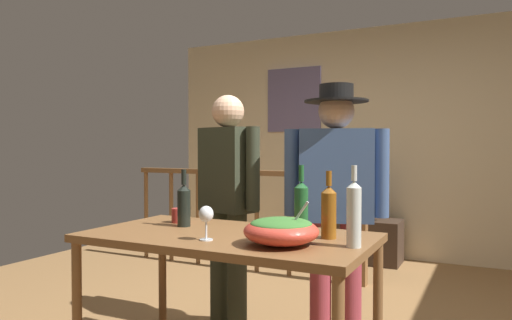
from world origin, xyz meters
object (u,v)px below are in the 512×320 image
at_px(person_standing_left, 228,192).
at_px(person_standing_right, 336,192).
at_px(salad_bowl, 281,230).
at_px(wine_bottle_clear, 354,213).
at_px(serving_table, 228,248).
at_px(tv_console, 358,240).
at_px(wine_bottle_amber, 329,211).
at_px(framed_picture, 294,100).
at_px(stair_railing, 275,210).
at_px(flat_screen_tv, 358,196).
at_px(wine_bottle_green, 301,204).
at_px(wine_bottle_dark, 184,204).
at_px(mug_red, 179,215).
at_px(wine_glass, 206,216).

xyz_separation_m(person_standing_left, person_standing_right, (0.75, -0.00, 0.03)).
xyz_separation_m(salad_bowl, wine_bottle_clear, (0.31, 0.10, 0.08)).
xyz_separation_m(serving_table, person_standing_left, (-0.37, 0.65, 0.22)).
relative_size(tv_console, wine_bottle_amber, 2.72).
bearing_deg(serving_table, framed_picture, 106.25).
relative_size(tv_console, salad_bowl, 2.61).
xyz_separation_m(salad_bowl, person_standing_right, (0.02, 0.79, 0.10)).
distance_m(stair_railing, salad_bowl, 2.41).
bearing_deg(wine_bottle_amber, framed_picture, 114.91).
distance_m(flat_screen_tv, person_standing_left, 2.28).
relative_size(wine_bottle_amber, wine_bottle_green, 0.95).
distance_m(wine_bottle_dark, wine_bottle_green, 0.66).
bearing_deg(person_standing_right, flat_screen_tv, -97.12).
height_order(tv_console, person_standing_right, person_standing_right).
height_order(stair_railing, wine_bottle_green, wine_bottle_green).
height_order(wine_bottle_dark, wine_bottle_green, wine_bottle_green).
bearing_deg(mug_red, framed_picture, 99.37).
height_order(framed_picture, wine_bottle_dark, framed_picture).
relative_size(serving_table, wine_bottle_green, 4.19).
height_order(framed_picture, wine_bottle_amber, framed_picture).
bearing_deg(person_standing_right, framed_picture, -81.27).
height_order(wine_bottle_dark, person_standing_right, person_standing_right).
relative_size(salad_bowl, wine_bottle_clear, 0.95).
relative_size(flat_screen_tv, wine_bottle_dark, 1.84).
xyz_separation_m(stair_railing, tv_console, (0.58, 0.89, -0.39)).
relative_size(flat_screen_tv, serving_table, 0.40).
distance_m(tv_console, wine_bottle_green, 2.77).
distance_m(tv_console, wine_bottle_clear, 3.14).
height_order(wine_bottle_clear, wine_bottle_green, wine_bottle_clear).
bearing_deg(mug_red, wine_bottle_dark, -42.20).
distance_m(serving_table, salad_bowl, 0.41).
xyz_separation_m(flat_screen_tv, wine_bottle_green, (0.37, -2.62, 0.21)).
relative_size(wine_bottle_amber, mug_red, 2.83).
relative_size(stair_railing, flat_screen_tv, 4.24).
bearing_deg(tv_console, wine_bottle_green, -82.06).
bearing_deg(flat_screen_tv, stair_railing, -124.20).
xyz_separation_m(stair_railing, wine_bottle_green, (0.95, -1.77, 0.30)).
bearing_deg(tv_console, serving_table, -88.60).
xyz_separation_m(salad_bowl, wine_bottle_green, (-0.06, 0.41, 0.07)).
bearing_deg(stair_railing, wine_bottle_clear, -57.57).
xyz_separation_m(serving_table, wine_glass, (-0.01, -0.19, 0.19)).
distance_m(serving_table, person_standing_right, 0.79).
relative_size(flat_screen_tv, person_standing_right, 0.37).
xyz_separation_m(framed_picture, wine_glass, (0.93, -3.41, -0.90)).
xyz_separation_m(framed_picture, wine_bottle_green, (1.24, -2.94, -0.88)).
xyz_separation_m(wine_bottle_clear, wine_bottle_green, (-0.37, 0.31, -0.01)).
bearing_deg(tv_console, mug_red, -97.56).
distance_m(wine_glass, wine_bottle_amber, 0.60).
distance_m(framed_picture, wine_bottle_green, 3.31).
relative_size(framed_picture, mug_red, 6.55).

